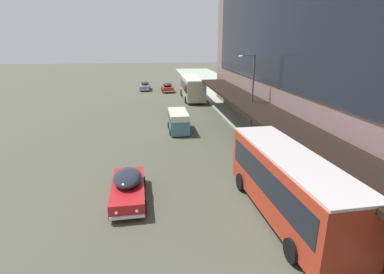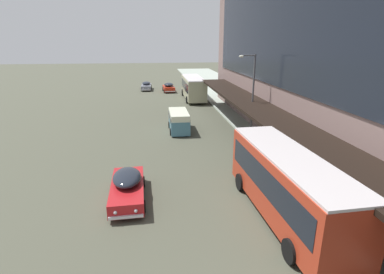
# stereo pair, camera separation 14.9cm
# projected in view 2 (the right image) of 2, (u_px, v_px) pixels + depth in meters

# --- Properties ---
(transit_bus_kerbside_front) EXTENTS (2.95, 9.63, 3.39)m
(transit_bus_kerbside_front) POSITION_uv_depth(u_px,v_px,m) (287.00, 183.00, 14.34)
(transit_bus_kerbside_front) COLOR #B6341D
(transit_bus_kerbside_front) RESTS_ON ground
(transit_bus_kerbside_rear) EXTENTS (2.90, 9.88, 3.30)m
(transit_bus_kerbside_rear) POSITION_uv_depth(u_px,v_px,m) (193.00, 87.00, 44.90)
(transit_bus_kerbside_rear) COLOR #AFAD88
(transit_bus_kerbside_rear) RESTS_ON ground
(sedan_trailing_near) EXTENTS (1.89, 4.84, 1.46)m
(sedan_trailing_near) POSITION_uv_depth(u_px,v_px,m) (146.00, 86.00, 53.94)
(sedan_trailing_near) COLOR slate
(sedan_trailing_near) RESTS_ON ground
(sedan_oncoming_front) EXTENTS (2.09, 4.43, 1.57)m
(sedan_oncoming_front) POSITION_uv_depth(u_px,v_px,m) (169.00, 87.00, 51.95)
(sedan_oncoming_front) COLOR #B62814
(sedan_oncoming_front) RESTS_ON ground
(sedan_second_near) EXTENTS (2.00, 4.91, 1.56)m
(sedan_second_near) POSITION_uv_depth(u_px,v_px,m) (127.00, 186.00, 16.51)
(sedan_second_near) COLOR red
(sedan_second_near) RESTS_ON ground
(vw_van) EXTENTS (1.92, 4.55, 1.96)m
(vw_van) POSITION_uv_depth(u_px,v_px,m) (179.00, 120.00, 29.12)
(vw_van) COLOR teal
(vw_van) RESTS_ON ground
(pedestrian_at_kerb) EXTENTS (0.33, 0.62, 1.86)m
(pedestrian_at_kerb) POSITION_uv_depth(u_px,v_px,m) (349.00, 196.00, 14.69)
(pedestrian_at_kerb) COLOR #35210F
(pedestrian_at_kerb) RESTS_ON sidewalk_kerb
(street_lamp) EXTENTS (1.50, 0.28, 7.22)m
(street_lamp) POSITION_uv_depth(u_px,v_px,m) (251.00, 90.00, 26.05)
(street_lamp) COLOR #4C4C51
(street_lamp) RESTS_ON sidewalk_kerb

